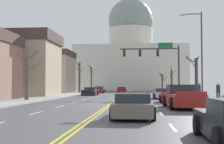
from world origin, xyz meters
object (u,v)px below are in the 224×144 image
at_px(sedan_oncoming_00, 90,91).
at_px(pedestrian_01, 199,89).
at_px(pickup_truck_near_02, 182,97).
at_px(sedan_near_03, 134,106).
at_px(signal_gantry, 157,57).
at_px(pedestrian_00, 218,91).
at_px(street_lamp_right, 199,49).
at_px(sedan_near_01, 170,96).
at_px(sedan_near_00, 162,94).
at_px(sedan_oncoming_02, 122,89).
at_px(sedan_oncoming_01, 99,90).

relative_size(sedan_oncoming_00, pedestrian_01, 2.66).
xyz_separation_m(pickup_truck_near_02, sedan_near_03, (-3.27, -6.47, -0.17)).
height_order(signal_gantry, pedestrian_00, signal_gantry).
bearing_deg(street_lamp_right, signal_gantry, 105.18).
xyz_separation_m(street_lamp_right, pickup_truck_near_02, (-2.68, -7.61, -4.26)).
xyz_separation_m(sedan_near_01, pedestrian_00, (3.93, -1.39, 0.47)).
relative_size(sedan_near_00, pickup_truck_near_02, 0.79).
xyz_separation_m(sedan_near_00, pedestrian_00, (4.11, -8.62, 0.49)).
distance_m(street_lamp_right, pedestrian_00, 4.58).
distance_m(sedan_oncoming_00, sedan_oncoming_02, 26.75).
bearing_deg(sedan_oncoming_02, street_lamp_right, -77.71).
relative_size(sedan_near_03, pedestrian_00, 2.80).
distance_m(street_lamp_right, sedan_oncoming_02, 45.10).
xyz_separation_m(street_lamp_right, sedan_near_01, (-2.77, -0.65, -4.39)).
bearing_deg(signal_gantry, street_lamp_right, -74.82).
relative_size(pickup_truck_near_02, sedan_oncoming_00, 1.26).
xyz_separation_m(pickup_truck_near_02, sedan_oncoming_01, (-10.71, 38.24, -0.11)).
height_order(sedan_near_01, sedan_oncoming_00, sedan_near_01).
xyz_separation_m(signal_gantry, pedestrian_00, (4.30, -13.61, -4.17)).
distance_m(sedan_oncoming_01, sedan_oncoming_02, 13.77).
bearing_deg(sedan_oncoming_01, sedan_oncoming_00, -88.42).
height_order(pickup_truck_near_02, sedan_near_03, pickup_truck_near_02).
xyz_separation_m(sedan_oncoming_01, pedestrian_01, (14.60, -24.36, 0.47)).
bearing_deg(signal_gantry, sedan_oncoming_02, 101.24).
distance_m(pickup_truck_near_02, sedan_near_03, 7.26).
bearing_deg(pedestrian_00, sedan_near_00, 115.53).
distance_m(street_lamp_right, sedan_oncoming_00, 22.12).
distance_m(sedan_near_00, pedestrian_01, 4.20).
height_order(pickup_truck_near_02, sedan_oncoming_00, pickup_truck_near_02).
distance_m(sedan_near_00, sedan_oncoming_01, 26.22).
distance_m(sedan_oncoming_00, sedan_oncoming_01, 13.30).
distance_m(pickup_truck_near_02, pedestrian_00, 6.78).
distance_m(sedan_near_00, pedestrian_00, 9.56).
relative_size(pickup_truck_near_02, sedan_oncoming_01, 1.26).
relative_size(sedan_near_01, pickup_truck_near_02, 0.76).
bearing_deg(sedan_near_01, pickup_truck_near_02, -89.27).
xyz_separation_m(sedan_near_03, sedan_oncoming_00, (-7.07, 31.41, 0.03)).
bearing_deg(sedan_near_03, pedestrian_01, 70.61).
distance_m(signal_gantry, sedan_near_00, 6.83).
relative_size(sedan_near_03, sedan_oncoming_01, 1.03).
distance_m(street_lamp_right, sedan_oncoming_01, 33.71).
height_order(sedan_oncoming_01, sedan_oncoming_02, sedan_oncoming_01).
bearing_deg(pedestrian_00, sedan_oncoming_01, 114.02).
xyz_separation_m(street_lamp_right, sedan_oncoming_01, (-13.39, 30.62, -4.37)).
height_order(sedan_near_03, pedestrian_01, pedestrian_01).
relative_size(signal_gantry, sedan_oncoming_01, 1.75).
xyz_separation_m(signal_gantry, street_lamp_right, (3.14, -11.56, -0.24)).
bearing_deg(sedan_near_03, sedan_near_00, 81.73).
distance_m(signal_gantry, pedestrian_01, 8.01).
bearing_deg(pedestrian_01, sedan_near_03, -109.39).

